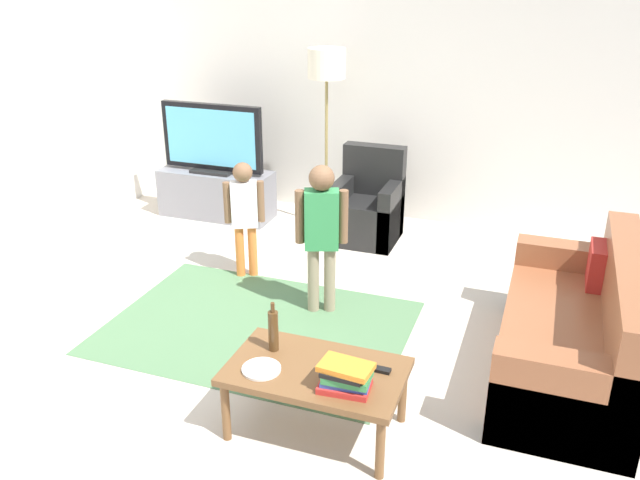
% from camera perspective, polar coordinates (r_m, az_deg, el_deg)
% --- Properties ---
extents(ground, '(7.80, 7.80, 0.00)m').
position_cam_1_polar(ground, '(4.61, -2.59, -10.22)').
color(ground, beige).
extents(wall_back, '(6.00, 0.12, 2.70)m').
position_cam_1_polar(wall_back, '(6.83, 7.08, 12.90)').
color(wall_back, silver).
rests_on(wall_back, ground).
extents(area_rug, '(2.20, 1.60, 0.01)m').
position_cam_1_polar(area_rug, '(4.99, -5.43, -7.50)').
color(area_rug, '#4C724C').
rests_on(area_rug, ground).
extents(tv_stand, '(1.20, 0.44, 0.50)m').
position_cam_1_polar(tv_stand, '(7.09, -8.94, 3.94)').
color(tv_stand, slate).
rests_on(tv_stand, ground).
extents(tv, '(1.10, 0.28, 0.71)m').
position_cam_1_polar(tv, '(6.91, -9.33, 8.63)').
color(tv, black).
rests_on(tv, tv_stand).
extents(couch, '(0.80, 1.80, 0.86)m').
position_cam_1_polar(couch, '(4.61, 21.59, -7.79)').
color(couch, brown).
rests_on(couch, ground).
extents(armchair, '(0.60, 0.60, 0.90)m').
position_cam_1_polar(armchair, '(6.43, 4.24, 2.65)').
color(armchair, black).
rests_on(armchair, ground).
extents(floor_lamp, '(0.36, 0.36, 1.78)m').
position_cam_1_polar(floor_lamp, '(6.44, 0.58, 14.23)').
color(floor_lamp, '#262626').
rests_on(floor_lamp, ground).
extents(child_near_tv, '(0.31, 0.20, 1.02)m').
position_cam_1_polar(child_near_tv, '(5.55, -6.57, 2.67)').
color(child_near_tv, orange).
rests_on(child_near_tv, ground).
extents(child_center, '(0.38, 0.22, 1.18)m').
position_cam_1_polar(child_center, '(4.90, 0.14, 1.22)').
color(child_center, gray).
rests_on(child_center, ground).
extents(coffee_table, '(1.00, 0.60, 0.42)m').
position_cam_1_polar(coffee_table, '(3.79, -0.36, -11.69)').
color(coffee_table, brown).
rests_on(coffee_table, ground).
extents(book_stack, '(0.29, 0.23, 0.16)m').
position_cam_1_polar(book_stack, '(3.56, 2.27, -11.73)').
color(book_stack, red).
rests_on(book_stack, coffee_table).
extents(bottle, '(0.06, 0.06, 0.31)m').
position_cam_1_polar(bottle, '(3.86, -4.06, -7.80)').
color(bottle, '#4C3319').
rests_on(bottle, coffee_table).
extents(tv_remote, '(0.17, 0.05, 0.02)m').
position_cam_1_polar(tv_remote, '(3.75, 4.85, -11.04)').
color(tv_remote, black).
rests_on(tv_remote, coffee_table).
extents(plate, '(0.22, 0.22, 0.02)m').
position_cam_1_polar(plate, '(3.75, -5.10, -11.08)').
color(plate, white).
rests_on(plate, coffee_table).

